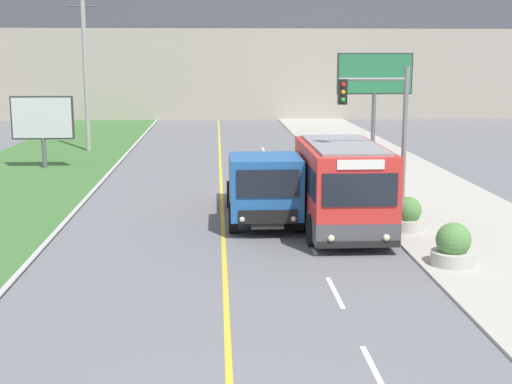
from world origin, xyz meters
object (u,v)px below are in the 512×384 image
object	(u,v)px
planter_round_third	(387,192)
planter_round_far	(364,176)
city_bus	(342,188)
planter_round_near	(453,247)
traffic_light_mast	(384,129)
billboard_large	(375,78)
utility_pole_far	(85,69)
dump_truck	(263,189)
billboard_small	(42,120)
planter_round_second	(408,216)

from	to	relation	value
planter_round_third	planter_round_far	world-z (taller)	planter_round_third
city_bus	planter_round_near	size ratio (longest dim) A/B	4.94
traffic_light_mast	billboard_large	distance (m)	18.26
traffic_light_mast	city_bus	bearing A→B (deg)	164.92
utility_pole_far	dump_truck	bearing A→B (deg)	-64.53
planter_round_near	billboard_small	bearing A→B (deg)	129.83
traffic_light_mast	billboard_small	distance (m)	20.78
billboard_large	dump_truck	bearing A→B (deg)	-114.60
utility_pole_far	planter_round_near	bearing A→B (deg)	-60.40
billboard_small	planter_round_near	distance (m)	24.44
traffic_light_mast	billboard_small	xyz separation A→B (m)	(-14.45, 14.90, -0.96)
planter_round_near	planter_round_third	bearing A→B (deg)	89.65
utility_pole_far	billboard_small	world-z (taller)	utility_pole_far
billboard_small	planter_round_second	size ratio (longest dim) A/B	3.32
dump_truck	planter_round_far	world-z (taller)	dump_truck
city_bus	utility_pole_far	bearing A→B (deg)	119.47
billboard_small	planter_round_far	xyz separation A→B (m)	(15.59, -6.63, -1.98)
billboard_small	planter_round_near	bearing A→B (deg)	-50.17
city_bus	utility_pole_far	xyz separation A→B (m)	(-12.08, 21.37, 3.50)
utility_pole_far	planter_round_far	bearing A→B (deg)	-42.87
utility_pole_far	planter_round_near	xyz separation A→B (m)	(14.50, -25.52, -4.43)
traffic_light_mast	billboard_large	world-z (taller)	billboard_large
planter_round_near	planter_round_third	size ratio (longest dim) A/B	0.98
planter_round_near	planter_round_third	distance (m)	8.05
city_bus	billboard_small	distance (m)	19.67
city_bus	dump_truck	bearing A→B (deg)	152.15
utility_pole_far	billboard_large	world-z (taller)	utility_pole_far
city_bus	traffic_light_mast	world-z (taller)	traffic_light_mast
dump_truck	planter_round_far	bearing A→B (deg)	53.18
dump_truck	utility_pole_far	bearing A→B (deg)	115.47
dump_truck	planter_round_third	size ratio (longest dim) A/B	5.70
city_bus	planter_round_second	bearing A→B (deg)	-3.12
dump_truck	planter_round_second	size ratio (longest dim) A/B	6.23
city_bus	billboard_large	xyz separation A→B (m)	(4.88, 17.53, 3.04)
planter_round_near	planter_round_second	bearing A→B (deg)	92.89
city_bus	planter_round_near	world-z (taller)	city_bus
planter_round_near	planter_round_far	world-z (taller)	planter_round_near
planter_round_second	planter_round_near	bearing A→B (deg)	-87.11
traffic_light_mast	planter_round_far	xyz separation A→B (m)	(1.14, 8.27, -2.95)
traffic_light_mast	billboard_small	size ratio (longest dim) A/B	1.45
planter_round_near	planter_round_far	xyz separation A→B (m)	(-0.01, 12.08, -0.02)
traffic_light_mast	billboard_small	world-z (taller)	traffic_light_mast
dump_truck	planter_round_far	xyz separation A→B (m)	(4.94, 6.59, -0.70)
dump_truck	billboard_small	size ratio (longest dim) A/B	1.88
city_bus	planter_round_near	distance (m)	4.89
traffic_light_mast	planter_round_far	bearing A→B (deg)	82.15
planter_round_near	planter_round_second	distance (m)	4.03
dump_truck	planter_round_second	world-z (taller)	dump_truck
city_bus	dump_truck	world-z (taller)	city_bus
billboard_large	planter_round_third	bearing A→B (deg)	-100.05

